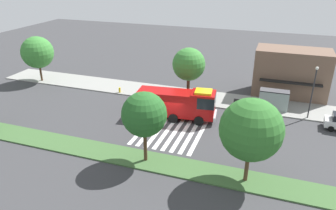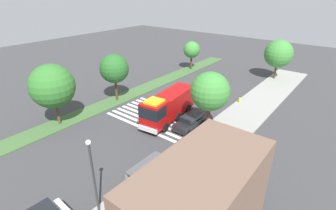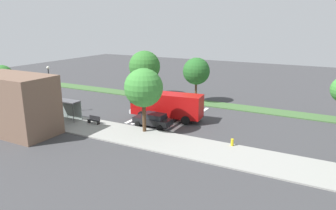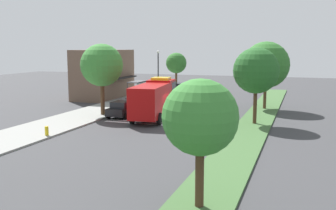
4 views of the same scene
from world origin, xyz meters
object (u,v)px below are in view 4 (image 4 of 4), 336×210
fire_hydrant (47,131)px  parked_car_mid (179,89)px  sidewalk_tree_west (102,65)px  median_tree_west (256,71)px  median_tree_center (266,65)px  parked_car_west (124,108)px  bench_near_shelter (127,101)px  median_tree_far_west (200,118)px  bus_stop_shelter (140,87)px  sidewalk_tree_center (176,63)px  fire_truck (155,98)px  street_lamp (158,70)px

fire_hydrant → parked_car_mid: bearing=-3.4°
parked_car_mid → fire_hydrant: 28.46m
sidewalk_tree_west → median_tree_west: (0.24, -15.01, -0.26)m
median_tree_center → fire_hydrant: size_ratio=10.48×
parked_car_west → bench_near_shelter: size_ratio=2.85×
fire_hydrant → median_tree_far_west: bearing=-122.9°
bus_stop_shelter → fire_hydrant: (-20.71, -1.01, -1.40)m
sidewalk_tree_center → bench_near_shelter: bearing=178.3°
fire_truck → bus_stop_shelter: size_ratio=2.69×
bus_stop_shelter → street_lamp: size_ratio=0.56×
parked_car_mid → sidewalk_tree_center: bearing=24.5°
bus_stop_shelter → street_lamp: bearing=-12.6°
parked_car_west → bus_stop_shelter: bearing=14.2°
sidewalk_tree_center → median_tree_far_west: size_ratio=1.08×
bus_stop_shelter → median_tree_center: (-1.47, -15.51, 3.04)m
sidewalk_tree_west → median_tree_center: median_tree_center is taller
parked_car_mid → median_tree_center: bearing=-122.8°
bench_near_shelter → sidewalk_tree_west: 8.17m
fire_truck → median_tree_west: 10.01m
sidewalk_tree_center → fire_hydrant: size_ratio=8.39×
median_tree_west → sidewalk_tree_center: bearing=32.2°
bench_near_shelter → sidewalk_tree_center: sidewalk_tree_center is taller
bus_stop_shelter → median_tree_far_west: bearing=-152.7°
fire_truck → median_tree_center: 13.38m
street_lamp → sidewalk_tree_center: size_ratio=1.07×
median_tree_far_west → median_tree_west: size_ratio=0.81×
parked_car_mid → median_tree_center: size_ratio=0.59×
median_tree_center → fire_hydrant: (-19.25, 14.51, -4.44)m
parked_car_mid → median_tree_far_west: size_ratio=0.79×
median_tree_far_west → median_tree_west: median_tree_west is taller
bench_near_shelter → median_tree_west: size_ratio=0.24×
street_lamp → sidewalk_tree_center: 9.17m
fire_truck → median_tree_far_west: 22.08m
bus_stop_shelter → median_tree_center: size_ratio=0.48×
median_tree_west → bus_stop_shelter: bearing=55.7°
sidewalk_tree_west → sidewalk_tree_center: bearing=0.0°
bench_near_shelter → median_tree_far_west: 30.54m
bench_near_shelter → median_tree_far_west: (-26.09, -15.51, 3.36)m
median_tree_center → sidewalk_tree_center: bearing=45.6°
fire_hydrant → sidewalk_tree_west: bearing=2.9°
fire_truck → sidewalk_tree_west: (-0.51, 5.40, 3.06)m
parked_car_mid → bus_stop_shelter: bearing=163.4°
parked_car_west → sidewalk_tree_west: (-0.20, 2.20, 4.23)m
bench_near_shelter → median_tree_center: 16.30m
fire_truck → parked_car_west: size_ratio=2.06×
sidewalk_tree_west → median_tree_center: 17.68m
sidewalk_tree_west → median_tree_west: sidewalk_tree_west is taller
parked_car_mid → sidewalk_tree_center: size_ratio=0.74×
bench_near_shelter → street_lamp: street_lamp is taller
bus_stop_shelter → bench_near_shelter: size_ratio=2.19×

